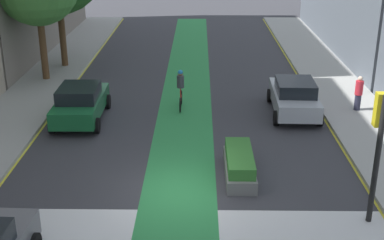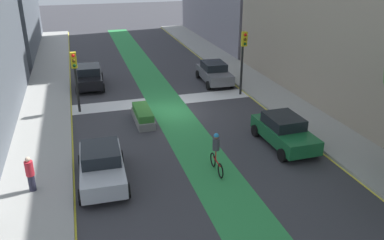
% 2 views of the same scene
% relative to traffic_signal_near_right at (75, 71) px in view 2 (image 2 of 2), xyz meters
% --- Properties ---
extents(ground_plane, '(120.00, 120.00, 0.00)m').
position_rel_traffic_signal_near_right_xyz_m(ground_plane, '(-5.45, 1.49, -2.70)').
color(ground_plane, '#38383D').
extents(bike_lane_paint, '(2.40, 60.00, 0.01)m').
position_rel_traffic_signal_near_right_xyz_m(bike_lane_paint, '(-5.54, 1.49, -2.69)').
color(bike_lane_paint, '#2D8C47').
rests_on(bike_lane_paint, ground_plane).
extents(crosswalk_band, '(12.00, 1.80, 0.01)m').
position_rel_traffic_signal_near_right_xyz_m(crosswalk_band, '(-5.45, -0.51, -2.69)').
color(crosswalk_band, silver).
rests_on(crosswalk_band, ground_plane).
extents(sidewalk_left, '(3.00, 60.00, 0.15)m').
position_rel_traffic_signal_near_right_xyz_m(sidewalk_left, '(-12.95, 1.49, -2.62)').
color(sidewalk_left, '#9E9E99').
rests_on(sidewalk_left, ground_plane).
extents(curb_stripe_left, '(0.16, 60.00, 0.01)m').
position_rel_traffic_signal_near_right_xyz_m(curb_stripe_left, '(-11.45, 1.49, -2.69)').
color(curb_stripe_left, yellow).
rests_on(curb_stripe_left, ground_plane).
extents(sidewalk_right, '(3.00, 60.00, 0.15)m').
position_rel_traffic_signal_near_right_xyz_m(sidewalk_right, '(2.05, 1.49, -2.62)').
color(sidewalk_right, '#9E9E99').
rests_on(sidewalk_right, ground_plane).
extents(curb_stripe_right, '(0.16, 60.00, 0.01)m').
position_rel_traffic_signal_near_right_xyz_m(curb_stripe_right, '(0.55, 1.49, -2.69)').
color(curb_stripe_right, yellow).
rests_on(curb_stripe_right, ground_plane).
extents(traffic_signal_near_right, '(0.35, 0.52, 3.83)m').
position_rel_traffic_signal_near_right_xyz_m(traffic_signal_near_right, '(0.00, 0.00, 0.00)').
color(traffic_signal_near_right, black).
rests_on(traffic_signal_near_right, ground_plane).
extents(traffic_signal_near_left, '(0.35, 0.52, 4.41)m').
position_rel_traffic_signal_near_right_xyz_m(traffic_signal_near_left, '(-11.00, -0.22, 0.39)').
color(traffic_signal_near_left, black).
rests_on(traffic_signal_near_left, ground_plane).
extents(car_grey_left_near, '(2.16, 4.27, 1.57)m').
position_rel_traffic_signal_near_right_xyz_m(car_grey_left_near, '(-10.11, -3.39, -1.90)').
color(car_grey_left_near, slate).
rests_on(car_grey_left_near, ground_plane).
extents(car_silver_right_far, '(2.13, 4.25, 1.57)m').
position_rel_traffic_signal_near_right_xyz_m(car_silver_right_far, '(-0.73, 8.66, -1.90)').
color(car_silver_right_far, '#B2B7BF').
rests_on(car_silver_right_far, ground_plane).
extents(car_green_left_far, '(2.07, 4.22, 1.57)m').
position_rel_traffic_signal_near_right_xyz_m(car_green_left_far, '(-9.97, 7.73, -1.90)').
color(car_green_left_far, '#196033').
rests_on(car_green_left_far, ground_plane).
extents(car_black_right_near, '(2.15, 4.26, 1.57)m').
position_rel_traffic_signal_near_right_xyz_m(car_black_right_near, '(-0.91, -5.06, -1.90)').
color(car_black_right_near, black).
rests_on(car_black_right_near, ground_plane).
extents(cyclist_in_lane, '(0.32, 1.73, 1.86)m').
position_rel_traffic_signal_near_right_xyz_m(cyclist_in_lane, '(-5.75, 9.21, -1.73)').
color(cyclist_in_lane, black).
rests_on(cyclist_in_lane, ground_plane).
extents(pedestrian_sidewalk_right_a, '(0.34, 0.34, 1.55)m').
position_rel_traffic_signal_near_right_xyz_m(pedestrian_sidewalk_right_a, '(2.12, 8.80, -1.77)').
color(pedestrian_sidewalk_right_a, '#262638').
rests_on(pedestrian_sidewalk_right_a, sidewalk_right).
extents(median_planter, '(0.96, 2.89, 0.85)m').
position_rel_traffic_signal_near_right_xyz_m(median_planter, '(-3.54, 2.68, -2.29)').
color(median_planter, slate).
rests_on(median_planter, ground_plane).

